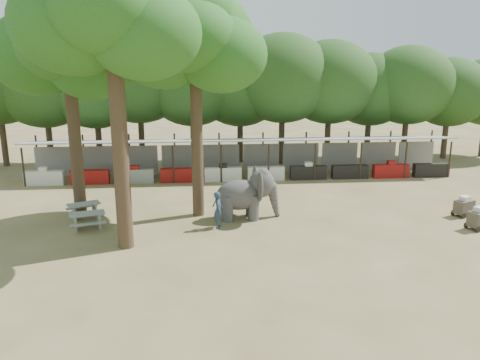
{
  "coord_description": "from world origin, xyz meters",
  "views": [
    {
      "loc": [
        -2.92,
        -16.48,
        7.31
      ],
      "look_at": [
        -1.0,
        5.0,
        2.0
      ],
      "focal_mm": 35.0,
      "sensor_mm": 36.0,
      "label": 1
    }
  ],
  "objects": [
    {
      "name": "ground",
      "position": [
        0.0,
        0.0,
        0.0
      ],
      "size": [
        100.0,
        100.0,
        0.0
      ],
      "primitive_type": "plane",
      "color": "brown",
      "rests_on": "ground"
    },
    {
      "name": "vendor_stalls",
      "position": [
        -0.0,
        13.84,
        1.18
      ],
      "size": [
        28.0,
        2.99,
        2.8
      ],
      "color": "#9C9EA4",
      "rests_on": "ground"
    },
    {
      "name": "yard_tree_left",
      "position": [
        -9.13,
        7.19,
        8.2
      ],
      "size": [
        7.1,
        6.9,
        11.02
      ],
      "color": "#332316",
      "rests_on": "ground"
    },
    {
      "name": "yard_tree_center",
      "position": [
        -6.13,
        2.19,
        9.21
      ],
      "size": [
        7.1,
        6.9,
        12.04
      ],
      "color": "#332316",
      "rests_on": "ground"
    },
    {
      "name": "yard_tree_back",
      "position": [
        -3.13,
        6.19,
        8.54
      ],
      "size": [
        7.1,
        6.9,
        11.36
      ],
      "color": "#332316",
      "rests_on": "ground"
    },
    {
      "name": "backdrop_trees",
      "position": [
        0.0,
        19.0,
        5.51
      ],
      "size": [
        46.46,
        5.95,
        8.33
      ],
      "color": "#332316",
      "rests_on": "ground"
    },
    {
      "name": "elephant",
      "position": [
        -0.62,
        5.28,
        1.23
      ],
      "size": [
        3.23,
        2.47,
        2.46
      ],
      "rotation": [
        0.0,
        0.0,
        0.06
      ],
      "color": "#3C393A",
      "rests_on": "ground"
    },
    {
      "name": "handler",
      "position": [
        -2.09,
        4.02,
        0.85
      ],
      "size": [
        0.46,
        0.64,
        1.71
      ],
      "primitive_type": "imported",
      "rotation": [
        0.0,
        0.0,
        1.49
      ],
      "color": "#26384C",
      "rests_on": "ground"
    },
    {
      "name": "picnic_table_near",
      "position": [
        -8.06,
        4.33,
        0.51
      ],
      "size": [
        1.88,
        1.78,
        0.78
      ],
      "rotation": [
        0.0,
        0.0,
        0.28
      ],
      "color": "gray",
      "rests_on": "ground"
    },
    {
      "name": "picnic_table_far",
      "position": [
        -8.58,
        5.95,
        0.5
      ],
      "size": [
        1.95,
        1.87,
        0.76
      ],
      "rotation": [
        0.0,
        0.0,
        0.43
      ],
      "color": "gray",
      "rests_on": "ground"
    },
    {
      "name": "cart_front",
      "position": [
        9.77,
        2.75,
        0.52
      ],
      "size": [
        1.27,
        1.05,
        1.06
      ],
      "rotation": [
        0.0,
        0.0,
        0.37
      ],
      "color": "#3D3228",
      "rests_on": "ground"
    },
    {
      "name": "cart_back",
      "position": [
        10.16,
        4.66,
        0.5
      ],
      "size": [
        1.22,
        1.04,
        1.01
      ],
      "rotation": [
        0.0,
        0.0,
        0.42
      ],
      "color": "#3D3228",
      "rests_on": "ground"
    }
  ]
}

